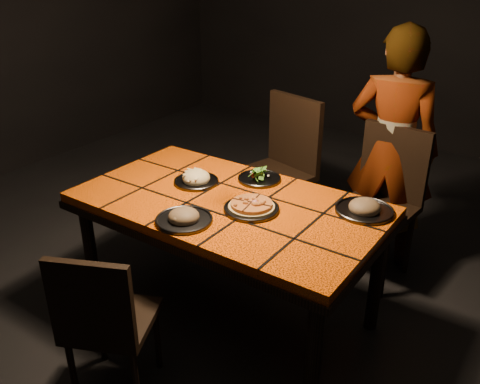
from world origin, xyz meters
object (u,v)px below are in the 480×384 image
Objects in this scene: diner at (392,150)px; dining_table at (228,213)px; chair_near at (104,318)px; plate_pasta at (196,179)px; plate_pizza at (251,207)px; chair_far_left at (282,161)px; chair_far_right at (383,193)px.

dining_table is at bearing 60.34° from diner.
plate_pasta is (-0.18, 0.89, 0.30)m from chair_near.
plate_pizza is at bearing -12.94° from plate_pasta.
chair_far_left is at bearing 87.44° from plate_pasta.
diner is 1.20m from plate_pizza.
plate_pizza is 0.45m from plate_pasta.
chair_near is at bearing 66.84° from diner.
chair_far_left is 0.75m from chair_far_right.
chair_far_right reaches higher than chair_near.
plate_pizza is (-0.31, -1.15, -0.02)m from diner.
plate_pizza is at bearing 68.09° from diner.
chair_far_left reaches higher than chair_far_right.
plate_pizza is (0.40, -1.00, 0.17)m from chair_far_left.
chair_near is 1.79m from chair_far_left.
dining_table is at bearing -121.33° from chair_near.
chair_far_right is (0.51, 0.95, -0.12)m from dining_table.
chair_far_left is (-0.24, 0.97, -0.07)m from dining_table.
chair_near is at bearing -96.58° from dining_table.
chair_far_right is (0.75, -0.02, -0.04)m from chair_far_left.
chair_near is 3.26× the size of plate_pasta.
plate_pizza is at bearing -103.91° from chair_far_right.
chair_near is at bearing -103.27° from chair_far_right.
plate_pasta is at bearing -126.27° from chair_far_right.
chair_far_left is at bearing 111.93° from plate_pizza.
diner is at bearing 54.40° from plate_pasta.
plate_pizza reaches higher than dining_table.
plate_pasta is (-0.44, 0.10, 0.00)m from plate_pizza.
plate_pizza is (-0.35, -0.98, 0.21)m from chair_far_right.
plate_pizza is at bearing -8.88° from dining_table.
dining_table is 0.84m from chair_near.
chair_far_left is 0.75m from diner.
chair_far_left reaches higher than chair_near.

